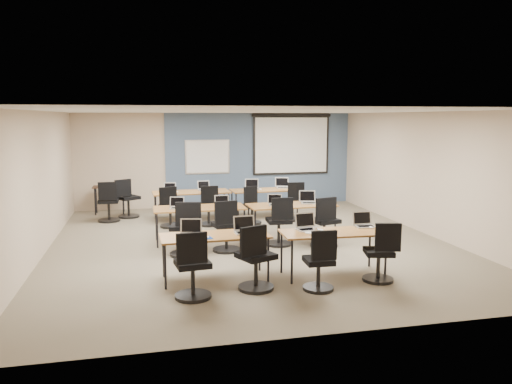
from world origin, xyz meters
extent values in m
cube|color=#6B6354|center=(0.00, 0.00, 0.00)|extent=(8.00, 9.00, 0.02)
cube|color=white|center=(0.00, 0.00, 2.70)|extent=(8.00, 9.00, 0.02)
cube|color=beige|center=(0.00, 4.50, 1.35)|extent=(8.00, 0.04, 2.70)
cube|color=beige|center=(0.00, -4.50, 1.35)|extent=(8.00, 0.04, 2.70)
cube|color=beige|center=(-4.00, 0.00, 1.35)|extent=(0.04, 9.00, 2.70)
cube|color=beige|center=(4.00, 0.00, 1.35)|extent=(0.04, 9.00, 2.70)
cube|color=#3D5977|center=(1.25, 4.47, 1.35)|extent=(5.50, 0.04, 2.70)
cube|color=silver|center=(-0.30, 4.43, 1.45)|extent=(1.28, 0.02, 0.98)
cube|color=white|center=(-0.30, 4.42, 1.45)|extent=(1.20, 0.02, 0.90)
cube|color=black|center=(2.20, 4.41, 1.80)|extent=(2.32, 0.03, 1.82)
cube|color=white|center=(2.20, 4.40, 1.76)|extent=(2.20, 0.02, 1.62)
cylinder|color=black|center=(2.20, 4.40, 2.64)|extent=(2.40, 0.10, 0.10)
cube|color=olive|center=(-1.04, -2.15, 0.71)|extent=(1.72, 0.72, 0.03)
cylinder|color=black|center=(-1.84, -2.45, 0.35)|extent=(0.04, 0.04, 0.70)
cylinder|color=black|center=(-0.24, -2.45, 0.35)|extent=(0.04, 0.04, 0.70)
cylinder|color=black|center=(-1.84, -1.85, 0.35)|extent=(0.04, 0.04, 0.70)
cylinder|color=black|center=(-0.24, -1.85, 0.35)|extent=(0.04, 0.04, 0.70)
cube|color=#996A3E|center=(0.89, -2.35, 0.71)|extent=(1.71, 0.71, 0.03)
cylinder|color=black|center=(0.09, -2.65, 0.35)|extent=(0.04, 0.04, 0.70)
cylinder|color=black|center=(1.68, -2.65, 0.35)|extent=(0.04, 0.04, 0.70)
cylinder|color=black|center=(0.09, -2.05, 0.35)|extent=(0.04, 0.04, 0.70)
cylinder|color=black|center=(1.68, -2.05, 0.35)|extent=(0.04, 0.04, 0.70)
cube|color=brown|center=(-1.00, 0.36, 0.71)|extent=(1.89, 0.79, 0.03)
cylinder|color=black|center=(-1.88, 0.03, 0.35)|extent=(0.04, 0.04, 0.70)
cylinder|color=black|center=(-0.12, 0.03, 0.35)|extent=(0.04, 0.04, 0.70)
cylinder|color=black|center=(-1.88, 0.70, 0.35)|extent=(0.04, 0.04, 0.70)
cylinder|color=black|center=(-0.12, 0.70, 0.35)|extent=(0.04, 0.04, 0.70)
cube|color=#945E3A|center=(0.97, 0.27, 0.71)|extent=(1.87, 0.78, 0.03)
cylinder|color=black|center=(0.09, -0.06, 0.35)|extent=(0.04, 0.04, 0.70)
cylinder|color=black|center=(1.84, -0.06, 0.35)|extent=(0.04, 0.04, 0.70)
cylinder|color=black|center=(0.09, 0.60, 0.35)|extent=(0.04, 0.04, 0.70)
cylinder|color=black|center=(1.84, 0.60, 0.35)|extent=(0.04, 0.04, 0.70)
cube|color=#905D2C|center=(-0.95, 2.61, 0.71)|extent=(1.91, 0.80, 0.03)
cylinder|color=black|center=(-1.85, 2.28, 0.35)|extent=(0.04, 0.04, 0.70)
cylinder|color=black|center=(-0.06, 2.28, 0.35)|extent=(0.04, 0.04, 0.70)
cylinder|color=black|center=(-1.85, 2.95, 0.35)|extent=(0.04, 0.04, 0.70)
cylinder|color=black|center=(-0.06, 2.95, 0.35)|extent=(0.04, 0.04, 0.70)
cube|color=#9E6933|center=(0.93, 2.56, 0.71)|extent=(1.72, 0.72, 0.03)
cylinder|color=black|center=(0.13, 2.26, 0.35)|extent=(0.04, 0.04, 0.70)
cylinder|color=black|center=(1.73, 2.26, 0.35)|extent=(0.04, 0.04, 0.70)
cylinder|color=black|center=(0.13, 2.86, 0.35)|extent=(0.04, 0.04, 0.70)
cylinder|color=black|center=(1.73, 2.86, 0.35)|extent=(0.04, 0.04, 0.70)
cube|color=silver|center=(-1.40, -2.17, 0.74)|extent=(0.34, 0.25, 0.02)
cube|color=black|center=(-1.40, -2.19, 0.75)|extent=(0.29, 0.14, 0.00)
cube|color=silver|center=(-1.40, -2.04, 0.87)|extent=(0.34, 0.06, 0.24)
cube|color=black|center=(-1.40, -2.05, 0.87)|extent=(0.30, 0.04, 0.19)
ellipsoid|color=white|center=(-1.18, -2.32, 0.74)|extent=(0.08, 0.10, 0.03)
cylinder|color=black|center=(-1.47, -2.90, 0.03)|extent=(0.53, 0.53, 0.05)
cylinder|color=black|center=(-1.47, -2.90, 0.24)|extent=(0.06, 0.06, 0.47)
cube|color=black|center=(-1.47, -2.90, 0.51)|extent=(0.47, 0.47, 0.08)
cube|color=black|center=(-1.49, -3.12, 0.79)|extent=(0.43, 0.06, 0.44)
cube|color=#BBBAC4|center=(-0.53, -2.15, 0.74)|extent=(0.35, 0.25, 0.02)
cube|color=black|center=(-0.53, -2.17, 0.75)|extent=(0.29, 0.15, 0.00)
cube|color=#BBBAC4|center=(-0.53, -2.02, 0.87)|extent=(0.35, 0.06, 0.24)
cube|color=black|center=(-0.53, -2.02, 0.87)|extent=(0.31, 0.05, 0.20)
ellipsoid|color=white|center=(-0.28, -2.25, 0.74)|extent=(0.06, 0.09, 0.03)
cylinder|color=black|center=(-0.50, -2.75, 0.03)|extent=(0.54, 0.54, 0.05)
cylinder|color=black|center=(-0.50, -2.75, 0.24)|extent=(0.06, 0.06, 0.48)
cube|color=black|center=(-0.50, -2.75, 0.52)|extent=(0.48, 0.48, 0.08)
cube|color=black|center=(-0.59, -2.95, 0.80)|extent=(0.44, 0.06, 0.44)
cube|color=silver|center=(0.51, -2.16, 0.74)|extent=(0.36, 0.26, 0.02)
cube|color=black|center=(0.51, -2.18, 0.75)|extent=(0.30, 0.15, 0.00)
cube|color=silver|center=(0.51, -2.02, 0.88)|extent=(0.36, 0.07, 0.25)
cube|color=black|center=(0.51, -2.03, 0.88)|extent=(0.31, 0.05, 0.20)
ellipsoid|color=white|center=(0.71, -2.26, 0.74)|extent=(0.08, 0.11, 0.04)
cylinder|color=black|center=(0.41, -2.98, 0.03)|extent=(0.47, 0.47, 0.05)
cylinder|color=black|center=(0.41, -2.98, 0.21)|extent=(0.06, 0.06, 0.41)
cube|color=black|center=(0.41, -2.98, 0.45)|extent=(0.41, 0.41, 0.08)
cube|color=black|center=(0.42, -3.17, 0.73)|extent=(0.38, 0.06, 0.44)
cube|color=beige|center=(1.54, -2.16, 0.74)|extent=(0.33, 0.24, 0.02)
cube|color=black|center=(1.54, -2.18, 0.75)|extent=(0.28, 0.14, 0.00)
cube|color=beige|center=(1.54, -2.03, 0.87)|extent=(0.33, 0.06, 0.23)
cube|color=black|center=(1.54, -2.03, 0.87)|extent=(0.29, 0.04, 0.18)
ellipsoid|color=white|center=(1.59, -2.25, 0.74)|extent=(0.09, 0.12, 0.04)
cylinder|color=black|center=(1.48, -2.80, 0.03)|extent=(0.49, 0.49, 0.05)
cylinder|color=black|center=(1.48, -2.80, 0.22)|extent=(0.06, 0.06, 0.43)
cube|color=black|center=(1.48, -2.80, 0.47)|extent=(0.43, 0.43, 0.08)
cube|color=black|center=(1.53, -2.99, 0.75)|extent=(0.39, 0.06, 0.44)
cube|color=#AFAFAF|center=(-1.45, 0.29, 0.74)|extent=(0.30, 0.22, 0.02)
cube|color=black|center=(-1.45, 0.27, 0.75)|extent=(0.25, 0.13, 0.00)
cube|color=#AFAFAF|center=(-1.45, 0.41, 0.86)|extent=(0.30, 0.06, 0.21)
cube|color=black|center=(-1.45, 0.40, 0.86)|extent=(0.26, 0.04, 0.17)
ellipsoid|color=white|center=(-1.20, 0.17, 0.74)|extent=(0.08, 0.11, 0.03)
cylinder|color=black|center=(-1.39, -0.62, 0.03)|extent=(0.58, 0.58, 0.05)
cylinder|color=black|center=(-1.39, -0.62, 0.26)|extent=(0.06, 0.06, 0.51)
cube|color=black|center=(-1.39, -0.62, 0.55)|extent=(0.51, 0.51, 0.08)
cube|color=black|center=(-1.34, -0.85, 0.83)|extent=(0.47, 0.06, 0.44)
cube|color=#B5B5B6|center=(-0.52, 0.30, 0.74)|extent=(0.30, 0.22, 0.02)
cube|color=black|center=(-0.52, 0.28, 0.75)|extent=(0.25, 0.13, 0.00)
cube|color=#B5B5B6|center=(-0.52, 0.42, 0.86)|extent=(0.30, 0.06, 0.21)
cube|color=black|center=(-0.52, 0.41, 0.86)|extent=(0.26, 0.04, 0.17)
ellipsoid|color=white|center=(-0.29, 0.14, 0.74)|extent=(0.08, 0.11, 0.04)
cylinder|color=black|center=(-0.58, -0.49, 0.03)|extent=(0.54, 0.54, 0.05)
cylinder|color=black|center=(-0.58, -0.49, 0.24)|extent=(0.06, 0.06, 0.48)
cube|color=black|center=(-0.58, -0.49, 0.52)|extent=(0.48, 0.48, 0.08)
cube|color=black|center=(-0.62, -0.71, 0.80)|extent=(0.44, 0.06, 0.44)
cube|color=#AEAEB7|center=(0.60, 0.18, 0.74)|extent=(0.30, 0.22, 0.02)
cube|color=black|center=(0.60, 0.16, 0.75)|extent=(0.25, 0.13, 0.00)
cube|color=#AEAEB7|center=(0.60, 0.30, 0.86)|extent=(0.30, 0.06, 0.21)
cube|color=black|center=(0.60, 0.29, 0.86)|extent=(0.26, 0.04, 0.17)
ellipsoid|color=white|center=(0.78, 0.05, 0.74)|extent=(0.07, 0.10, 0.03)
cylinder|color=black|center=(0.53, -0.28, 0.03)|extent=(0.53, 0.53, 0.05)
cylinder|color=black|center=(0.53, -0.28, 0.23)|extent=(0.06, 0.06, 0.47)
cube|color=black|center=(0.53, -0.28, 0.51)|extent=(0.47, 0.47, 0.08)
cube|color=black|center=(0.54, -0.49, 0.79)|extent=(0.43, 0.06, 0.44)
cube|color=#B9BAC6|center=(1.37, 0.28, 0.74)|extent=(0.35, 0.26, 0.02)
cube|color=black|center=(1.37, 0.26, 0.75)|extent=(0.30, 0.15, 0.00)
cube|color=#B9BAC6|center=(1.37, 0.42, 0.87)|extent=(0.35, 0.06, 0.24)
cube|color=black|center=(1.37, 0.41, 0.87)|extent=(0.31, 0.05, 0.20)
ellipsoid|color=white|center=(1.69, 0.15, 0.74)|extent=(0.07, 0.10, 0.03)
cylinder|color=black|center=(1.39, -0.60, 0.03)|extent=(0.56, 0.56, 0.05)
cylinder|color=black|center=(1.39, -0.60, 0.25)|extent=(0.06, 0.06, 0.49)
cube|color=black|center=(1.39, -0.60, 0.53)|extent=(0.49, 0.49, 0.08)
cube|color=black|center=(1.34, -0.82, 0.81)|extent=(0.45, 0.06, 0.44)
cube|color=#B2B2BB|center=(-1.47, 2.62, 0.74)|extent=(0.30, 0.22, 0.02)
cube|color=black|center=(-1.47, 2.60, 0.75)|extent=(0.26, 0.13, 0.00)
cube|color=#B2B2BB|center=(-1.47, 2.73, 0.86)|extent=(0.30, 0.06, 0.21)
cube|color=black|center=(-1.47, 2.73, 0.86)|extent=(0.26, 0.04, 0.17)
ellipsoid|color=white|center=(-1.31, 2.56, 0.74)|extent=(0.06, 0.10, 0.03)
cylinder|color=black|center=(-1.52, 1.92, 0.03)|extent=(0.50, 0.50, 0.05)
cylinder|color=black|center=(-1.52, 1.92, 0.22)|extent=(0.06, 0.06, 0.45)
cube|color=black|center=(-1.52, 1.92, 0.49)|extent=(0.45, 0.45, 0.08)
cube|color=black|center=(-1.57, 1.72, 0.77)|extent=(0.41, 0.06, 0.44)
cube|color=#ABACB6|center=(-0.61, 2.72, 0.74)|extent=(0.31, 0.23, 0.02)
cube|color=black|center=(-0.61, 2.70, 0.75)|extent=(0.26, 0.13, 0.00)
cube|color=#ABACB6|center=(-0.61, 2.85, 0.86)|extent=(0.31, 0.06, 0.21)
cube|color=black|center=(-0.61, 2.84, 0.86)|extent=(0.27, 0.04, 0.18)
ellipsoid|color=white|center=(-0.39, 2.42, 0.74)|extent=(0.08, 0.11, 0.03)
cylinder|color=black|center=(-0.61, 1.90, 0.03)|extent=(0.50, 0.50, 0.05)
cylinder|color=black|center=(-0.61, 1.90, 0.22)|extent=(0.06, 0.06, 0.45)
cube|color=black|center=(-0.61, 1.90, 0.49)|extent=(0.45, 0.45, 0.08)
cube|color=black|center=(-0.61, 1.70, 0.77)|extent=(0.41, 0.06, 0.44)
cube|color=#B3B3B5|center=(0.64, 2.60, 0.74)|extent=(0.35, 0.26, 0.02)
cube|color=black|center=(0.64, 2.58, 0.75)|extent=(0.30, 0.15, 0.00)
cube|color=#B3B3B5|center=(0.64, 2.74, 0.87)|extent=(0.35, 0.06, 0.24)
cube|color=black|center=(0.64, 2.73, 0.87)|extent=(0.31, 0.05, 0.20)
ellipsoid|color=white|center=(0.82, 2.53, 0.74)|extent=(0.08, 0.11, 0.03)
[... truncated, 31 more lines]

